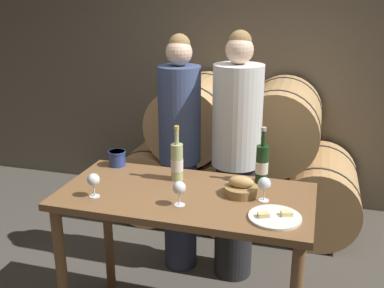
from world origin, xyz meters
TOP-DOWN VIEW (x-y plane):
  - stone_wall_back at (0.00, 2.19)m, footprint 10.00×0.12m
  - barrel_stack at (-0.00, 1.60)m, footprint 2.22×0.93m
  - tasting_table at (0.00, 0.00)m, footprint 1.44×0.71m
  - person_left at (-0.26, 0.71)m, footprint 0.30×0.30m
  - person_right at (0.16, 0.71)m, footprint 0.34×0.34m
  - wine_bottle_red at (0.39, 0.28)m, footprint 0.08×0.08m
  - wine_bottle_white at (-0.11, 0.18)m, footprint 0.08×0.08m
  - blue_crock at (-0.56, 0.29)m, footprint 0.11×0.11m
  - bread_basket at (0.31, 0.07)m, footprint 0.19×0.19m
  - cheese_plate at (0.53, -0.17)m, footprint 0.27×0.27m
  - wine_glass_far_left at (-0.47, -0.18)m, footprint 0.07×0.07m
  - wine_glass_left at (0.02, -0.15)m, footprint 0.07×0.07m
  - wine_glass_center at (0.44, 0.03)m, footprint 0.07×0.07m

SIDE VIEW (x-z plane):
  - barrel_stack at x=0.00m, z-range -0.07..1.26m
  - tasting_table at x=0.00m, z-range 0.33..1.28m
  - person_left at x=-0.26m, z-range 0.03..1.81m
  - person_right at x=0.16m, z-range 0.02..1.83m
  - cheese_plate at x=0.53m, z-range 0.95..0.98m
  - bread_basket at x=0.31m, z-range 0.94..1.05m
  - blue_crock at x=-0.56m, z-range 0.96..1.06m
  - wine_glass_far_left at x=-0.47m, z-range 0.98..1.12m
  - wine_glass_left at x=0.02m, z-range 0.98..1.12m
  - wine_glass_center at x=0.44m, z-range 0.98..1.12m
  - wine_bottle_white at x=-0.11m, z-range 0.90..1.24m
  - wine_bottle_red at x=0.39m, z-range 0.90..1.25m
  - stone_wall_back at x=0.00m, z-range 0.00..3.20m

